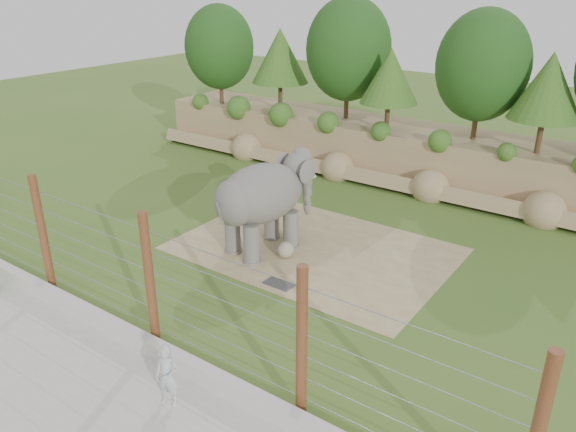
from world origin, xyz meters
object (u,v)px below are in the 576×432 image
Objects in this scene: stone_ball at (286,250)px; zookeeper at (167,376)px; elephant at (261,207)px; barrier_fence at (150,280)px.

stone_ball is 0.37× the size of zookeeper.
elephant is 8.58m from zookeeper.
elephant is 0.22× the size of barrier_fence.
elephant is at bearing 99.63° from barrier_fence.
elephant is 6.41m from barrier_fence.
stone_ball is 8.18m from zookeeper.
stone_ball is at bearing 89.76° from barrier_fence.
stone_ball is 6.52m from barrier_fence.
elephant reaches higher than stone_ball.
stone_ball is (1.10, -0.01, -1.44)m from elephant.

